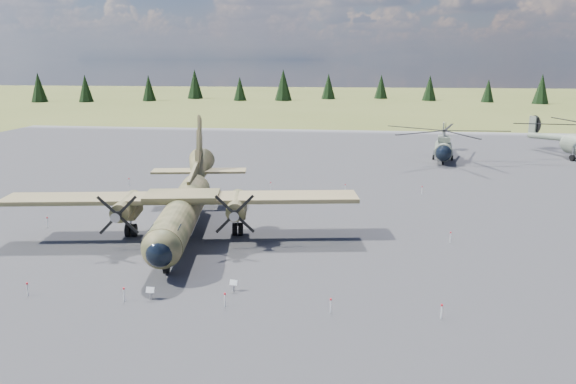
# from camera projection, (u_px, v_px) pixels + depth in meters

# --- Properties ---
(ground) EXTENTS (500.00, 500.00, 0.00)m
(ground) POSITION_uv_depth(u_px,v_px,m) (240.00, 234.00, 45.22)
(ground) COLOR brown
(ground) RESTS_ON ground
(apron) EXTENTS (120.00, 120.00, 0.04)m
(apron) POSITION_uv_depth(u_px,v_px,m) (261.00, 204.00, 54.87)
(apron) COLOR slate
(apron) RESTS_ON ground
(transport_plane) EXTENTS (27.45, 24.73, 9.04)m
(transport_plane) POSITION_uv_depth(u_px,v_px,m) (184.00, 203.00, 44.73)
(transport_plane) COLOR #33381E
(transport_plane) RESTS_ON ground
(helicopter_near) EXTENTS (19.66, 21.64, 4.46)m
(helicopter_near) POSITION_uv_depth(u_px,v_px,m) (444.00, 139.00, 76.90)
(helicopter_near) COLOR slate
(helicopter_near) RESTS_ON ground
(info_placard_left) EXTENTS (0.50, 0.22, 0.78)m
(info_placard_left) POSITION_uv_depth(u_px,v_px,m) (150.00, 291.00, 32.81)
(info_placard_left) COLOR gray
(info_placard_left) RESTS_ON ground
(info_placard_right) EXTENTS (0.49, 0.25, 0.73)m
(info_placard_right) POSITION_uv_depth(u_px,v_px,m) (234.00, 284.00, 33.99)
(info_placard_right) COLOR gray
(info_placard_right) RESTS_ON ground
(barrier_fence) EXTENTS (33.12, 29.62, 0.85)m
(barrier_fence) POSITION_uv_depth(u_px,v_px,m) (234.00, 228.00, 45.08)
(barrier_fence) COLOR silver
(barrier_fence) RESTS_ON ground
(treeline) EXTENTS (337.64, 337.45, 10.97)m
(treeline) POSITION_uv_depth(u_px,v_px,m) (153.00, 185.00, 41.20)
(treeline) COLOR black
(treeline) RESTS_ON ground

